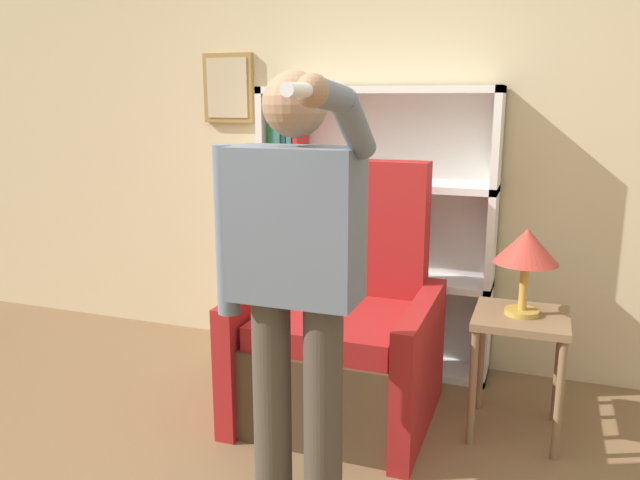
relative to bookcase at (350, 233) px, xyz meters
The scene contains 6 objects.
wall_back 0.67m from the bookcase, 30.75° to the left, with size 8.00×0.11×2.80m.
bookcase is the anchor object (origin of this frame).
armchair 0.79m from the bookcase, 76.21° to the right, with size 0.94×0.88×1.29m.
person_standing 1.53m from the bookcase, 80.63° to the right, with size 0.62×0.78×1.69m.
side_table 1.22m from the bookcase, 29.37° to the right, with size 0.43×0.43×0.61m.
table_lamp 1.18m from the bookcase, 29.37° to the right, with size 0.30×0.30×0.41m.
Camera 1 is at (0.81, -1.66, 1.59)m, focal length 35.00 mm.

